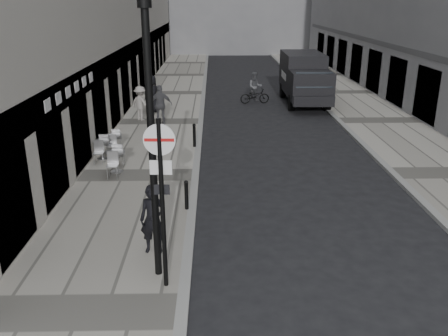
# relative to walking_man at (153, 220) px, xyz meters

# --- Properties ---
(sidewalk) EXTENTS (4.00, 60.00, 0.12)m
(sidewalk) POSITION_rel_walking_man_xyz_m (-1.19, 12.98, -0.92)
(sidewalk) COLOR #ABA69A
(sidewalk) RESTS_ON ground
(far_sidewalk) EXTENTS (4.00, 60.00, 0.12)m
(far_sidewalk) POSITION_rel_walking_man_xyz_m (9.81, 12.98, -0.92)
(far_sidewalk) COLOR #ABA69A
(far_sidewalk) RESTS_ON ground
(walking_man) EXTENTS (0.67, 0.49, 1.71)m
(walking_man) POSITION_rel_walking_man_xyz_m (0.00, 0.00, 0.00)
(walking_man) COLOR black
(walking_man) RESTS_ON sidewalk
(sign_post) EXTENTS (0.63, 0.10, 3.66)m
(sign_post) POSITION_rel_walking_man_xyz_m (0.42, -1.43, 1.49)
(sign_post) COLOR black
(sign_post) RESTS_ON sidewalk
(lamppost) EXTENTS (0.27, 0.27, 5.97)m
(lamppost) POSITION_rel_walking_man_xyz_m (0.21, -0.97, 2.46)
(lamppost) COLOR black
(lamppost) RESTS_ON sidewalk
(bollard_near) EXTENTS (0.11, 0.11, 0.83)m
(bollard_near) POSITION_rel_walking_man_xyz_m (0.66, 2.46, -0.44)
(bollard_near) COLOR black
(bollard_near) RESTS_ON sidewalk
(bollard_far) EXTENTS (0.12, 0.12, 0.91)m
(bollard_far) POSITION_rel_walking_man_xyz_m (0.66, 8.64, -0.40)
(bollard_far) COLOR black
(bollard_far) RESTS_ON sidewalk
(panel_van) EXTENTS (2.35, 6.12, 2.87)m
(panel_van) POSITION_rel_walking_man_xyz_m (6.81, 17.78, 0.64)
(panel_van) COLOR black
(panel_van) RESTS_ON ground
(cyclist) EXTENTS (1.78, 0.80, 1.86)m
(cyclist) POSITION_rel_walking_man_xyz_m (3.91, 17.70, -0.25)
(cyclist) COLOR black
(cyclist) RESTS_ON ground
(pedestrian_a) EXTENTS (1.19, 0.65, 1.92)m
(pedestrian_a) POSITION_rel_walking_man_xyz_m (-1.10, 12.38, 0.10)
(pedestrian_a) COLOR #4C4C50
(pedestrian_a) RESTS_ON sidewalk
(pedestrian_b) EXTENTS (1.27, 1.15, 1.72)m
(pedestrian_b) POSITION_rel_walking_man_xyz_m (-2.19, 13.25, 0.00)
(pedestrian_b) COLOR #9C9690
(pedestrian_b) RESTS_ON sidewalk
(pedestrian_c) EXTENTS (1.06, 0.81, 1.95)m
(pedestrian_c) POSITION_rel_walking_man_xyz_m (-1.83, 15.13, 0.12)
(pedestrian_c) COLOR black
(pedestrian_c) RESTS_ON sidewalk
(cafe_table_near) EXTENTS (0.62, 1.40, 0.80)m
(cafe_table_near) POSITION_rel_walking_man_xyz_m (-2.52, 8.12, -0.45)
(cafe_table_near) COLOR #B9B9BB
(cafe_table_near) RESTS_ON sidewalk
(cafe_table_mid) EXTENTS (0.69, 1.57, 0.89)m
(cafe_table_mid) POSITION_rel_walking_man_xyz_m (-1.99, 5.65, -0.40)
(cafe_table_mid) COLOR #A5A5A7
(cafe_table_mid) RESTS_ON sidewalk
(cafe_table_far) EXTENTS (0.67, 1.50, 0.86)m
(cafe_table_far) POSITION_rel_walking_man_xyz_m (-2.79, 7.10, -0.42)
(cafe_table_far) COLOR #A4A4A6
(cafe_table_far) RESTS_ON sidewalk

